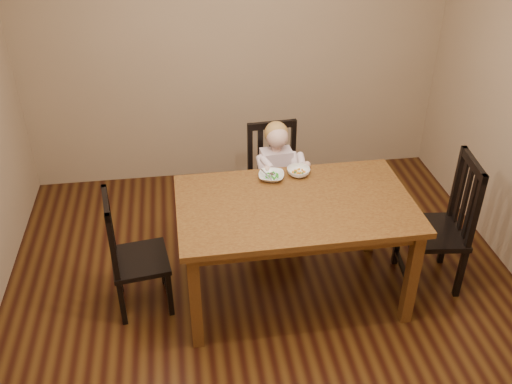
{
  "coord_description": "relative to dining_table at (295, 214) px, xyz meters",
  "views": [
    {
      "loc": [
        -0.55,
        -3.14,
        3.03
      ],
      "look_at": [
        -0.06,
        0.25,
        0.84
      ],
      "focal_mm": 40.0,
      "sensor_mm": 36.0,
      "label": 1
    }
  ],
  "objects": [
    {
      "name": "room",
      "position": [
        -0.2,
        -0.1,
        0.62
      ],
      "size": [
        4.01,
        4.01,
        2.71
      ],
      "color": "#472A0F",
      "rests_on": "ground"
    },
    {
      "name": "dining_table",
      "position": [
        0.0,
        0.0,
        0.0
      ],
      "size": [
        1.67,
        1.01,
        0.83
      ],
      "rotation": [
        0.0,
        0.0,
        0.01
      ],
      "color": "#482510",
      "rests_on": "room"
    },
    {
      "name": "chair_child",
      "position": [
        0.0,
        0.81,
        -0.25
      ],
      "size": [
        0.46,
        0.44,
        1.0
      ],
      "rotation": [
        0.0,
        0.0,
        3.21
      ],
      "color": "black",
      "rests_on": "room"
    },
    {
      "name": "chair_left",
      "position": [
        -1.16,
        0.04,
        -0.27
      ],
      "size": [
        0.45,
        0.46,
        0.96
      ],
      "rotation": [
        0.0,
        0.0,
        -1.43
      ],
      "color": "black",
      "rests_on": "room"
    },
    {
      "name": "chair_right",
      "position": [
        1.13,
        -0.01,
        -0.22
      ],
      "size": [
        0.49,
        0.51,
        1.07
      ],
      "rotation": [
        0.0,
        0.0,
        1.45
      ],
      "color": "black",
      "rests_on": "room"
    },
    {
      "name": "toddler",
      "position": [
        0.0,
        0.76,
        -0.1
      ],
      "size": [
        0.36,
        0.44,
        0.58
      ],
      "primitive_type": null,
      "rotation": [
        0.0,
        0.0,
        3.21
      ],
      "color": "white",
      "rests_on": "chair_child"
    },
    {
      "name": "bowl_peas",
      "position": [
        -0.11,
        0.34,
        0.12
      ],
      "size": [
        0.23,
        0.23,
        0.05
      ],
      "primitive_type": "imported",
      "rotation": [
        0.0,
        0.0,
        -0.23
      ],
      "color": "white",
      "rests_on": "dining_table"
    },
    {
      "name": "bowl_veg",
      "position": [
        0.1,
        0.36,
        0.12
      ],
      "size": [
        0.22,
        0.22,
        0.05
      ],
      "primitive_type": "imported",
      "rotation": [
        0.0,
        0.0,
        -0.3
      ],
      "color": "white",
      "rests_on": "dining_table"
    },
    {
      "name": "fork",
      "position": [
        -0.15,
        0.31,
        0.14
      ],
      "size": [
        0.07,
        0.1,
        0.04
      ],
      "rotation": [
        0.0,
        0.0,
        0.55
      ],
      "color": "silver",
      "rests_on": "bowl_peas"
    }
  ]
}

